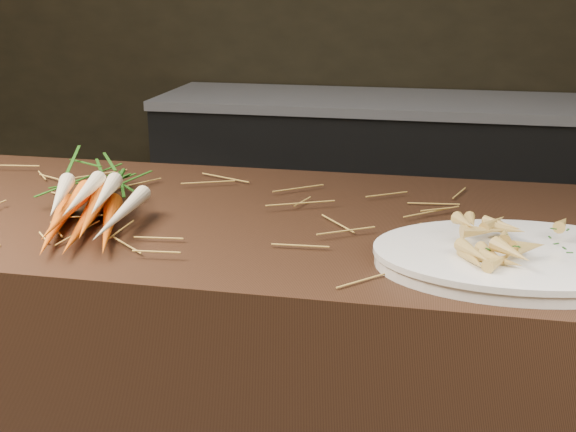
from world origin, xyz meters
TOP-DOWN VIEW (x-y plane):
  - main_counter at (0.00, 0.30)m, footprint 2.40×0.70m
  - back_counter at (0.30, 2.18)m, footprint 1.82×0.62m
  - straw_bedding at (0.00, 0.30)m, footprint 1.40×0.60m
  - root_veg_bunch at (-0.03, 0.26)m, footprint 0.29×0.53m
  - serving_platter at (0.73, 0.13)m, footprint 0.48×0.35m
  - roasted_veg_heap at (0.73, 0.13)m, footprint 0.24×0.18m

SIDE VIEW (x-z plane):
  - back_counter at x=0.30m, z-range 0.00..0.84m
  - main_counter at x=0.00m, z-range 0.00..0.90m
  - straw_bedding at x=0.00m, z-range 0.90..0.92m
  - serving_platter at x=0.73m, z-range 0.90..0.92m
  - root_veg_bunch at x=-0.03m, z-range 0.90..0.99m
  - roasted_veg_heap at x=0.73m, z-range 0.92..0.97m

